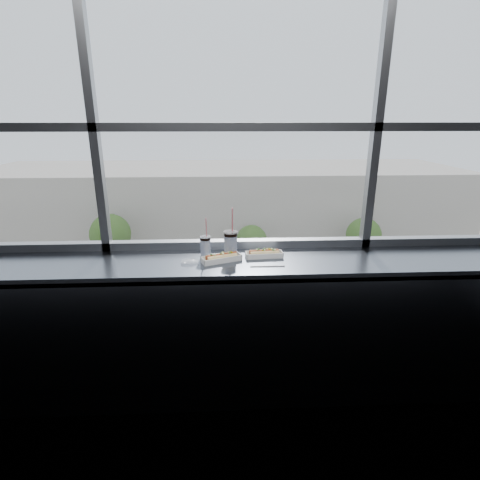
{
  "coord_description": "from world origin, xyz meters",
  "views": [
    {
      "loc": [
        -0.12,
        -1.25,
        2.06
      ],
      "look_at": [
        0.0,
        1.23,
        1.25
      ],
      "focal_mm": 28.0,
      "sensor_mm": 36.0,
      "label": 1
    }
  ],
  "objects_px": {
    "car_near_b": "(80,341)",
    "tree_left": "(110,234)",
    "car_far_c": "(356,275)",
    "pedestrian_c": "(260,265)",
    "hotdog_tray_right": "(264,254)",
    "soda_cup_right": "(231,243)",
    "hotdog_tray_left": "(221,258)",
    "car_near_c": "(203,337)",
    "loose_straw": "(268,266)",
    "car_near_e": "(467,330)",
    "car_far_a": "(118,281)",
    "tree_right": "(364,235)",
    "pedestrian_a": "(134,267)",
    "tree_center": "(252,241)",
    "wrapper": "(190,261)",
    "car_near_d": "(367,330)",
    "car_far_b": "(259,279)",
    "soda_cup_left": "(205,245)"
  },
  "relations": [
    {
      "from": "soda_cup_right",
      "to": "pedestrian_a",
      "type": "relative_size",
      "value": 0.19
    },
    {
      "from": "hotdog_tray_left",
      "to": "pedestrian_a",
      "type": "bearing_deg",
      "value": 84.42
    },
    {
      "from": "car_near_b",
      "to": "car_near_c",
      "type": "height_order",
      "value": "car_near_c"
    },
    {
      "from": "loose_straw",
      "to": "car_near_e",
      "type": "height_order",
      "value": "loose_straw"
    },
    {
      "from": "car_far_c",
      "to": "car_near_c",
      "type": "distance_m",
      "value": 14.15
    },
    {
      "from": "loose_straw",
      "to": "wrapper",
      "type": "relative_size",
      "value": 2.1
    },
    {
      "from": "hotdog_tray_right",
      "to": "car_far_b",
      "type": "bearing_deg",
      "value": 79.82
    },
    {
      "from": "car_far_a",
      "to": "tree_right",
      "type": "xyz_separation_m",
      "value": [
        20.49,
        4.0,
        2.1
      ]
    },
    {
      "from": "tree_center",
      "to": "wrapper",
      "type": "bearing_deg",
      "value": -95.55
    },
    {
      "from": "tree_left",
      "to": "pedestrian_a",
      "type": "bearing_deg",
      "value": -26.47
    },
    {
      "from": "pedestrian_c",
      "to": "tree_center",
      "type": "distance_m",
      "value": 2.26
    },
    {
      "from": "soda_cup_right",
      "to": "wrapper",
      "type": "xyz_separation_m",
      "value": [
        -0.29,
        -0.1,
        -0.1
      ]
    },
    {
      "from": "hotdog_tray_right",
      "to": "pedestrian_a",
      "type": "xyz_separation_m",
      "value": [
        -7.81,
        27.24,
        -11.11
      ]
    },
    {
      "from": "tree_center",
      "to": "car_far_a",
      "type": "bearing_deg",
      "value": -159.35
    },
    {
      "from": "car_far_a",
      "to": "tree_right",
      "type": "relative_size",
      "value": 1.34
    },
    {
      "from": "hotdog_tray_right",
      "to": "car_near_b",
      "type": "relative_size",
      "value": 0.05
    },
    {
      "from": "pedestrian_a",
      "to": "car_near_c",
      "type": "bearing_deg",
      "value": -60.17
    },
    {
      "from": "soda_cup_left",
      "to": "car_far_b",
      "type": "xyz_separation_m",
      "value": [
        2.91,
        24.19,
        -11.12
      ]
    },
    {
      "from": "soda_cup_left",
      "to": "car_far_a",
      "type": "bearing_deg",
      "value": 108.23
    },
    {
      "from": "soda_cup_right",
      "to": "pedestrian_c",
      "type": "height_order",
      "value": "soda_cup_right"
    },
    {
      "from": "hotdog_tray_left",
      "to": "tree_center",
      "type": "xyz_separation_m",
      "value": [
        2.53,
        28.29,
        -9.24
      ]
    },
    {
      "from": "soda_cup_left",
      "to": "car_near_c",
      "type": "relative_size",
      "value": 0.05
    },
    {
      "from": "car_near_c",
      "to": "loose_straw",
      "type": "bearing_deg",
      "value": -176.15
    },
    {
      "from": "hotdog_tray_left",
      "to": "loose_straw",
      "type": "relative_size",
      "value": 1.25
    },
    {
      "from": "car_near_c",
      "to": "tree_center",
      "type": "relative_size",
      "value": 1.4
    },
    {
      "from": "car_near_c",
      "to": "car_near_b",
      "type": "bearing_deg",
      "value": 88.65
    },
    {
      "from": "car_near_b",
      "to": "soda_cup_left",
      "type": "bearing_deg",
      "value": -158.18
    },
    {
      "from": "car_near_d",
      "to": "tree_left",
      "type": "relative_size",
      "value": 1.28
    },
    {
      "from": "soda_cup_left",
      "to": "car_far_b",
      "type": "height_order",
      "value": "soda_cup_left"
    },
    {
      "from": "car_near_d",
      "to": "wrapper",
      "type": "bearing_deg",
      "value": 150.93
    },
    {
      "from": "soda_cup_right",
      "to": "tree_left",
      "type": "bearing_deg",
      "value": 108.68
    },
    {
      "from": "loose_straw",
      "to": "car_far_b",
      "type": "xyz_separation_m",
      "value": [
        2.48,
        24.41,
        -11.04
      ]
    },
    {
      "from": "wrapper",
      "to": "car_far_a",
      "type": "bearing_deg",
      "value": 107.92
    },
    {
      "from": "car_near_e",
      "to": "car_near_d",
      "type": "bearing_deg",
      "value": 93.05
    },
    {
      "from": "car_far_c",
      "to": "pedestrian_c",
      "type": "bearing_deg",
      "value": 70.58
    },
    {
      "from": "tree_left",
      "to": "loose_straw",
      "type": "bearing_deg",
      "value": -70.99
    },
    {
      "from": "hotdog_tray_left",
      "to": "loose_straw",
      "type": "xyz_separation_m",
      "value": [
        0.31,
        -0.12,
        -0.02
      ]
    },
    {
      "from": "wrapper",
      "to": "car_near_d",
      "type": "distance_m",
      "value": 21.42
    },
    {
      "from": "car_near_c",
      "to": "tree_center",
      "type": "xyz_separation_m",
      "value": [
        3.71,
        12.0,
        1.84
      ]
    },
    {
      "from": "soda_cup_right",
      "to": "hotdog_tray_left",
      "type": "bearing_deg",
      "value": -132.0
    },
    {
      "from": "car_near_d",
      "to": "pedestrian_c",
      "type": "height_order",
      "value": "car_near_d"
    },
    {
      "from": "wrapper",
      "to": "tree_right",
      "type": "bearing_deg",
      "value": 65.97
    },
    {
      "from": "car_far_b",
      "to": "car_near_e",
      "type": "distance_m",
      "value": 14.17
    },
    {
      "from": "car_near_b",
      "to": "car_far_a",
      "type": "relative_size",
      "value": 0.89
    },
    {
      "from": "pedestrian_c",
      "to": "car_far_b",
      "type": "bearing_deg",
      "value": 83.04
    },
    {
      "from": "car_near_b",
      "to": "tree_left",
      "type": "xyz_separation_m",
      "value": [
        -1.34,
        12.0,
        2.64
      ]
    },
    {
      "from": "car_near_c",
      "to": "hotdog_tray_right",
      "type": "bearing_deg",
      "value": -176.1
    },
    {
      "from": "pedestrian_a",
      "to": "loose_straw",
      "type": "bearing_deg",
      "value": -74.11
    },
    {
      "from": "car_near_b",
      "to": "loose_straw",
      "type": "bearing_deg",
      "value": -157.3
    },
    {
      "from": "loose_straw",
      "to": "pedestrian_a",
      "type": "xyz_separation_m",
      "value": [
        -7.81,
        27.42,
        -11.08
      ]
    }
  ]
}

